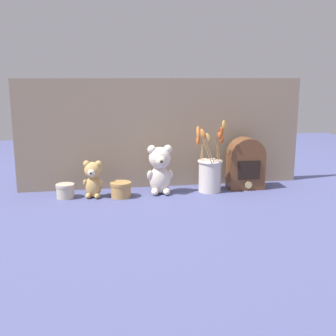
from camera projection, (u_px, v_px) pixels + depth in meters
The scene contains 8 objects.
ground_plane at pixel (169, 194), 2.05m from camera, with size 4.00×4.00×0.00m, color #4C5184.
backdrop_wall at pixel (163, 133), 2.15m from camera, with size 1.46×0.02×0.55m.
teddy_bear_large at pixel (160, 169), 2.04m from camera, with size 0.13×0.12×0.24m.
teddy_bear_medium at pixel (93, 178), 1.98m from camera, with size 0.10×0.09×0.18m.
flower_vase at pixel (210, 172), 2.08m from camera, with size 0.15×0.15×0.36m.
vintage_radio at pixel (246, 163), 2.14m from camera, with size 0.18×0.11×0.26m.
decorative_tin_tall at pixel (121, 190), 2.00m from camera, with size 0.10×0.10×0.07m.
decorative_tin_short at pixel (65, 191), 1.98m from camera, with size 0.09×0.09×0.07m.
Camera 1 is at (-0.35, -1.94, 0.56)m, focal length 45.00 mm.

